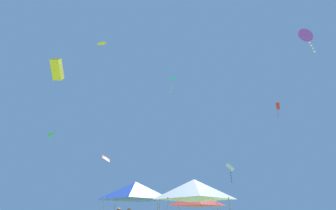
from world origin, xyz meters
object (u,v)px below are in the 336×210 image
(kite_red_diamond, at_px, (106,158))
(kite_white_box, at_px, (229,168))
(canopy_tent_red, at_px, (197,199))
(kite_yellow_delta, at_px, (101,43))
(kite_purple_delta, at_px, (306,36))
(kite_cyan_diamond, at_px, (173,79))
(canopy_tent_blue, at_px, (135,191))
(canopy_tent_white, at_px, (194,189))
(kite_red_box, at_px, (277,106))
(kite_green_delta, at_px, (50,134))
(kite_yellow_box, at_px, (57,69))

(kite_red_diamond, bearing_deg, kite_white_box, -0.27)
(canopy_tent_red, xyz_separation_m, kite_yellow_delta, (-10.32, 1.28, 17.45))
(kite_yellow_delta, bearing_deg, kite_purple_delta, -19.80)
(kite_cyan_diamond, bearing_deg, kite_yellow_delta, -125.04)
(canopy_tent_blue, height_order, canopy_tent_white, canopy_tent_blue)
(kite_yellow_delta, bearing_deg, canopy_tent_red, -7.07)
(canopy_tent_white, height_order, kite_white_box, kite_white_box)
(kite_white_box, distance_m, kite_red_diamond, 14.53)
(kite_cyan_diamond, bearing_deg, kite_red_diamond, -140.14)
(kite_red_box, bearing_deg, kite_red_diamond, -173.17)
(kite_red_diamond, relative_size, kite_yellow_delta, 0.91)
(canopy_tent_blue, height_order, canopy_tent_red, canopy_tent_blue)
(kite_white_box, relative_size, kite_red_box, 0.87)
(kite_white_box, bearing_deg, canopy_tent_blue, -130.49)
(kite_yellow_delta, bearing_deg, kite_cyan_diamond, 54.96)
(kite_green_delta, xyz_separation_m, kite_yellow_delta, (9.30, -10.71, 7.86))
(kite_yellow_box, distance_m, kite_red_box, 29.48)
(kite_purple_delta, distance_m, kite_yellow_box, 19.66)
(canopy_tent_blue, height_order, kite_green_delta, kite_green_delta)
(kite_purple_delta, bearing_deg, canopy_tent_white, -175.95)
(canopy_tent_red, height_order, kite_green_delta, kite_green_delta)
(kite_yellow_box, bearing_deg, canopy_tent_red, 35.43)
(kite_yellow_box, bearing_deg, kite_green_delta, 116.64)
(canopy_tent_red, distance_m, kite_red_box, 21.22)
(kite_purple_delta, relative_size, kite_yellow_box, 1.80)
(canopy_tent_blue, bearing_deg, kite_red_diamond, 114.72)
(canopy_tent_red, bearing_deg, kite_white_box, 55.29)
(kite_white_box, bearing_deg, kite_purple_delta, -71.39)
(canopy_tent_white, distance_m, kite_red_box, 25.28)
(canopy_tent_red, xyz_separation_m, kite_green_delta, (-19.62, 11.99, 9.59))
(canopy_tent_white, xyz_separation_m, kite_yellow_delta, (-9.45, 7.69, 17.38))
(canopy_tent_blue, xyz_separation_m, kite_yellow_delta, (-5.74, 5.33, 17.22))
(canopy_tent_white, height_order, kite_green_delta, kite_green_delta)
(canopy_tent_white, height_order, kite_cyan_diamond, kite_cyan_diamond)
(canopy_tent_red, bearing_deg, kite_red_box, 35.93)
(kite_green_delta, height_order, kite_yellow_box, kite_green_delta)
(canopy_tent_red, bearing_deg, canopy_tent_white, -97.72)
(canopy_tent_blue, distance_m, kite_green_delta, 23.90)
(kite_cyan_diamond, bearing_deg, kite_red_box, -15.03)
(kite_yellow_box, bearing_deg, kite_purple_delta, 4.28)
(kite_green_delta, bearing_deg, canopy_tent_red, -31.42)
(kite_yellow_delta, relative_size, kite_cyan_diamond, 0.50)
(kite_yellow_box, distance_m, kite_cyan_diamond, 25.86)
(canopy_tent_blue, relative_size, canopy_tent_red, 1.08)
(kite_yellow_delta, bearing_deg, kite_red_diamond, 83.59)
(kite_white_box, distance_m, kite_yellow_box, 20.85)
(kite_yellow_delta, bearing_deg, canopy_tent_white, -39.13)
(canopy_tent_blue, height_order, kite_yellow_delta, kite_yellow_delta)
(canopy_tent_white, bearing_deg, kite_green_delta, 135.55)
(canopy_tent_red, height_order, kite_red_diamond, kite_red_diamond)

